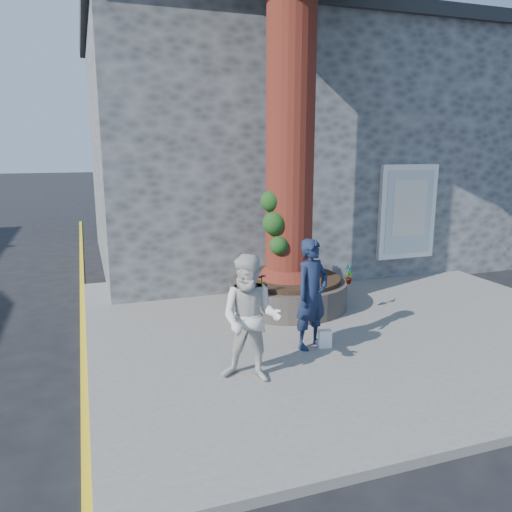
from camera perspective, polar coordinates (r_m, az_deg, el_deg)
name	(u,v)px	position (r m, az deg, el deg)	size (l,w,h in m)	color
ground	(290,356)	(7.97, 3.88, -11.34)	(120.00, 120.00, 0.00)	black
pavement	(344,321)	(9.41, 9.99, -7.33)	(9.00, 8.00, 0.12)	slate
yellow_line	(84,357)	(8.35, -19.08, -10.90)	(0.10, 30.00, 0.01)	yellow
stone_shop	(274,148)	(14.91, 2.09, 12.24)	(10.30, 8.30, 6.30)	#444648
neighbour_shop	(490,152)	(19.30, 25.22, 10.67)	(6.00, 8.00, 6.00)	#444648
planter	(288,292)	(9.86, 3.67, -4.08)	(2.30, 2.30, 0.60)	black
man	(312,294)	(7.75, 6.40, -4.36)	(0.63, 0.41, 1.73)	#141E39
woman	(251,319)	(6.63, -0.60, -7.19)	(0.84, 0.65, 1.73)	silver
shopping_bag	(325,339)	(8.00, 7.87, -9.34)	(0.20, 0.12, 0.28)	white
plant_a	(349,274)	(9.36, 10.54, -2.02)	(0.20, 0.13, 0.38)	gray
plant_b	(309,255)	(10.83, 6.11, 0.06)	(0.20, 0.19, 0.36)	gray
plant_c	(262,283)	(8.67, 0.69, -3.11)	(0.19, 0.19, 0.34)	gray
plant_d	(309,257)	(10.83, 6.11, -0.09)	(0.28, 0.25, 0.31)	gray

